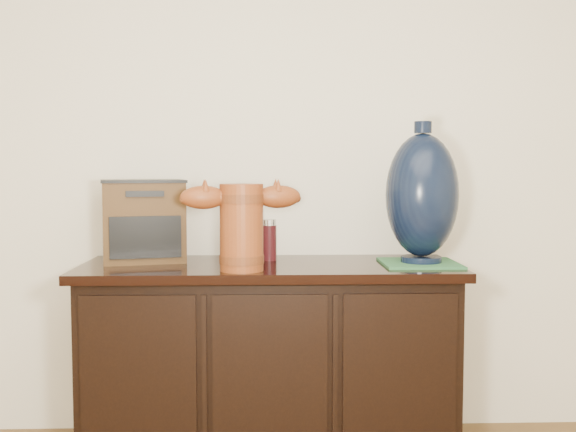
{
  "coord_description": "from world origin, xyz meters",
  "views": [
    {
      "loc": [
        -0.01,
        -0.38,
        1.12
      ],
      "look_at": [
        0.07,
        2.18,
        0.95
      ],
      "focal_mm": 42.0,
      "sensor_mm": 36.0,
      "label": 1
    }
  ],
  "objects_px": {
    "sideboard": "(269,357)",
    "tv_radio": "(143,221)",
    "terracotta_vessel": "(242,222)",
    "spray_can": "(269,240)",
    "lamp_base": "(422,196)"
  },
  "relations": [
    {
      "from": "sideboard",
      "to": "tv_radio",
      "type": "xyz_separation_m",
      "value": [
        -0.5,
        0.1,
        0.53
      ]
    },
    {
      "from": "terracotta_vessel",
      "to": "spray_can",
      "type": "xyz_separation_m",
      "value": [
        0.1,
        0.27,
        -0.1
      ]
    },
    {
      "from": "spray_can",
      "to": "tv_radio",
      "type": "bearing_deg",
      "value": -179.97
    },
    {
      "from": "sideboard",
      "to": "terracotta_vessel",
      "type": "height_order",
      "value": "terracotta_vessel"
    },
    {
      "from": "lamp_base",
      "to": "spray_can",
      "type": "relative_size",
      "value": 3.26
    },
    {
      "from": "terracotta_vessel",
      "to": "spray_can",
      "type": "distance_m",
      "value": 0.31
    },
    {
      "from": "lamp_base",
      "to": "tv_radio",
      "type": "bearing_deg",
      "value": 173.12
    },
    {
      "from": "terracotta_vessel",
      "to": "tv_radio",
      "type": "relative_size",
      "value": 1.19
    },
    {
      "from": "tv_radio",
      "to": "spray_can",
      "type": "distance_m",
      "value": 0.51
    },
    {
      "from": "spray_can",
      "to": "sideboard",
      "type": "bearing_deg",
      "value": -90.58
    },
    {
      "from": "terracotta_vessel",
      "to": "tv_radio",
      "type": "bearing_deg",
      "value": 134.29
    },
    {
      "from": "sideboard",
      "to": "terracotta_vessel",
      "type": "relative_size",
      "value": 3.25
    },
    {
      "from": "sideboard",
      "to": "tv_radio",
      "type": "height_order",
      "value": "tv_radio"
    },
    {
      "from": "terracotta_vessel",
      "to": "tv_radio",
      "type": "xyz_separation_m",
      "value": [
        -0.4,
        0.27,
        -0.02
      ]
    },
    {
      "from": "spray_can",
      "to": "terracotta_vessel",
      "type": "bearing_deg",
      "value": -110.62
    }
  ]
}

